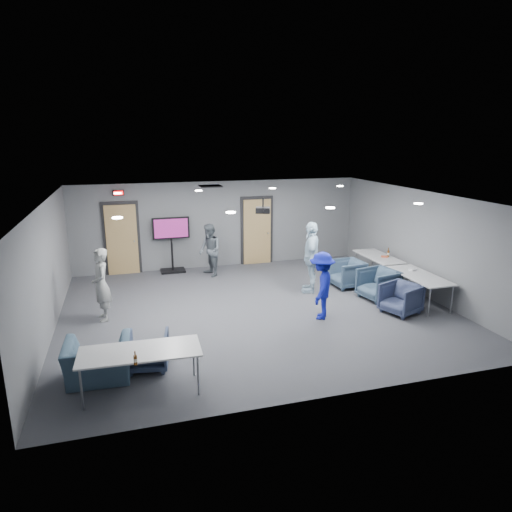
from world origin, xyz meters
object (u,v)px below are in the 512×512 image
object	(u,v)px
bottle_front	(135,360)
chair_right_b	(378,284)
table_front_left	(140,353)
chair_right_a	(347,274)
tv_stand	(172,241)
projector	(263,210)
table_right_b	(419,277)
chair_front_a	(148,351)
chair_front_b	(98,361)
person_d	(322,286)
chair_right_c	(401,299)
person_a	(101,285)
person_b	(210,250)
bottle_right	(388,254)
person_c	(311,257)
table_right_a	(379,258)

from	to	relation	value
bottle_front	chair_right_b	bearing A→B (deg)	28.36
table_front_left	chair_right_a	bearing A→B (deg)	36.72
chair_right_a	table_front_left	xyz separation A→B (m)	(-5.70, -3.93, 0.31)
tv_stand	projector	xyz separation A→B (m)	(1.74, -3.75, 1.45)
tv_stand	projector	size ratio (longest dim) A/B	4.22
bottle_front	projector	world-z (taller)	projector
bottle_front	table_right_b	bearing A→B (deg)	21.66
chair_front_a	chair_front_b	bearing A→B (deg)	22.92
person_d	bottle_front	world-z (taller)	person_d
chair_front_a	bottle_front	bearing A→B (deg)	89.14
chair_right_c	projector	distance (m)	3.83
chair_right_a	table_right_b	distance (m)	2.02
person_a	person_b	xyz separation A→B (m)	(2.95, 2.64, -0.05)
bottle_front	bottle_right	distance (m)	8.38
person_c	tv_stand	xyz separation A→B (m)	(-3.35, 2.88, 0.01)
chair_right_c	chair_front_b	distance (m)	6.79
bottle_right	projector	world-z (taller)	projector
chair_right_c	chair_front_b	size ratio (longest dim) A/B	0.73
person_d	table_front_left	size ratio (longest dim) A/B	0.79
bottle_right	person_d	bearing A→B (deg)	-146.37
chair_front_a	projector	size ratio (longest dim) A/B	1.80
person_d	chair_front_a	size ratio (longest dim) A/B	2.14
person_b	chair_right_b	distance (m)	4.92
table_right_b	bottle_front	world-z (taller)	bottle_front
bottle_front	table_right_a	bearing A→B (deg)	33.96
person_a	table_right_a	world-z (taller)	person_a
person_d	chair_front_b	world-z (taller)	person_d
table_right_a	chair_front_a	bearing A→B (deg)	116.90
table_right_a	projector	distance (m)	4.35
person_c	chair_front_a	world-z (taller)	person_c
person_c	person_d	world-z (taller)	person_c
table_front_left	bottle_right	world-z (taller)	bottle_right
table_right_b	bottle_right	bearing A→B (deg)	-6.68
bottle_right	tv_stand	xyz separation A→B (m)	(-5.77, 2.73, 0.13)
chair_right_b	tv_stand	distance (m)	6.20
person_d	table_right_b	xyz separation A→B (m)	(2.72, 0.20, -0.09)
table_front_left	bottle_front	world-z (taller)	bottle_front
chair_right_b	projector	world-z (taller)	projector
person_d	tv_stand	xyz separation A→B (m)	(-2.85, 4.67, 0.19)
chair_right_b	tv_stand	bearing A→B (deg)	-140.54
table_right_b	projector	bearing A→B (deg)	79.23
person_b	chair_front_a	world-z (taller)	person_b
chair_front_b	table_right_b	xyz separation A→B (m)	(7.48, 1.67, 0.34)
chair_right_b	table_right_b	xyz separation A→B (m)	(0.79, -0.55, 0.30)
person_c	chair_right_c	world-z (taller)	person_c
chair_right_c	chair_front_a	xyz separation A→B (m)	(-5.84, -1.01, -0.03)
person_d	chair_right_c	bearing A→B (deg)	113.90
chair_right_a	chair_right_b	bearing A→B (deg)	12.05
projector	chair_right_a	bearing A→B (deg)	40.11
person_d	chair_right_b	size ratio (longest dim) A/B	1.81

